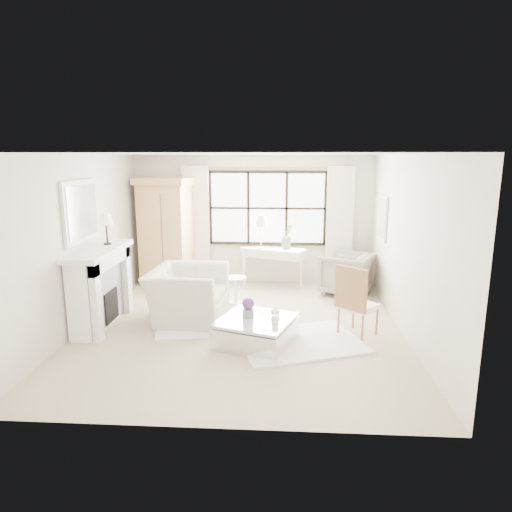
% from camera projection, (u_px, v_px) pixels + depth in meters
% --- Properties ---
extents(floor, '(5.50, 5.50, 0.00)m').
position_uv_depth(floor, '(241.00, 328.00, 7.25)').
color(floor, tan).
rests_on(floor, ground).
extents(ceiling, '(5.50, 5.50, 0.00)m').
position_uv_depth(ceiling, '(240.00, 154.00, 6.67)').
color(ceiling, white).
rests_on(ceiling, ground).
extents(wall_back, '(5.00, 0.00, 5.00)m').
position_uv_depth(wall_back, '(253.00, 220.00, 9.64)').
color(wall_back, beige).
rests_on(wall_back, ground).
extents(wall_front, '(5.00, 0.00, 5.00)m').
position_uv_depth(wall_front, '(213.00, 300.00, 4.28)').
color(wall_front, silver).
rests_on(wall_front, ground).
extents(wall_left, '(0.00, 5.50, 5.50)m').
position_uv_depth(wall_left, '(81.00, 242.00, 7.11)').
color(wall_left, beige).
rests_on(wall_left, ground).
extents(wall_right, '(0.00, 5.50, 5.50)m').
position_uv_depth(wall_right, '(407.00, 246.00, 6.80)').
color(wall_right, beige).
rests_on(wall_right, ground).
extents(window_pane, '(2.40, 0.02, 1.50)m').
position_uv_depth(window_pane, '(267.00, 208.00, 9.54)').
color(window_pane, white).
rests_on(window_pane, wall_back).
extents(window_frame, '(2.50, 0.04, 1.50)m').
position_uv_depth(window_frame, '(267.00, 208.00, 9.54)').
color(window_frame, black).
rests_on(window_frame, wall_back).
extents(curtain_rod, '(3.30, 0.04, 0.04)m').
position_uv_depth(curtain_rod, '(268.00, 166.00, 9.30)').
color(curtain_rod, '#B98640').
rests_on(curtain_rod, wall_back).
extents(curtain_left, '(0.55, 0.10, 2.47)m').
position_uv_depth(curtain_left, '(196.00, 225.00, 9.64)').
color(curtain_left, silver).
rests_on(curtain_left, ground).
extents(curtain_right, '(0.55, 0.10, 2.47)m').
position_uv_depth(curtain_right, '(339.00, 227.00, 9.45)').
color(curtain_right, white).
rests_on(curtain_right, ground).
extents(fireplace, '(0.58, 1.66, 1.26)m').
position_uv_depth(fireplace, '(99.00, 286.00, 7.25)').
color(fireplace, white).
rests_on(fireplace, ground).
extents(mirror_frame, '(0.05, 1.15, 0.95)m').
position_uv_depth(mirror_frame, '(81.00, 211.00, 7.00)').
color(mirror_frame, silver).
rests_on(mirror_frame, wall_left).
extents(mirror_glass, '(0.02, 1.00, 0.80)m').
position_uv_depth(mirror_glass, '(83.00, 211.00, 7.00)').
color(mirror_glass, '#B3B7BF').
rests_on(mirror_glass, wall_left).
extents(art_frame, '(0.04, 0.62, 0.82)m').
position_uv_depth(art_frame, '(383.00, 218.00, 8.42)').
color(art_frame, silver).
rests_on(art_frame, wall_right).
extents(art_canvas, '(0.01, 0.52, 0.72)m').
position_uv_depth(art_canvas, '(381.00, 218.00, 8.42)').
color(art_canvas, '#B4A68B').
rests_on(art_canvas, wall_right).
extents(mantel_lamp, '(0.22, 0.22, 0.51)m').
position_uv_depth(mantel_lamp, '(106.00, 220.00, 7.33)').
color(mantel_lamp, black).
rests_on(mantel_lamp, fireplace).
extents(armoire, '(1.25, 0.93, 2.24)m').
position_uv_depth(armoire, '(166.00, 231.00, 9.47)').
color(armoire, tan).
rests_on(armoire, floor).
extents(console_table, '(1.37, 0.89, 0.80)m').
position_uv_depth(console_table, '(273.00, 267.00, 9.53)').
color(console_table, white).
rests_on(console_table, floor).
extents(console_lamp, '(0.28, 0.28, 0.69)m').
position_uv_depth(console_lamp, '(261.00, 222.00, 9.33)').
color(console_lamp, '#C59044').
rests_on(console_lamp, console_table).
extents(orchid_plant, '(0.37, 0.34, 0.53)m').
position_uv_depth(orchid_plant, '(288.00, 236.00, 9.35)').
color(orchid_plant, '#536845').
rests_on(orchid_plant, console_table).
extents(side_table, '(0.40, 0.40, 0.51)m').
position_uv_depth(side_table, '(236.00, 286.00, 8.36)').
color(side_table, white).
rests_on(side_table, floor).
extents(rug_left, '(1.95, 1.53, 0.03)m').
position_uv_depth(rug_left, '(213.00, 323.00, 7.39)').
color(rug_left, white).
rests_on(rug_left, floor).
extents(rug_right, '(2.09, 1.83, 0.03)m').
position_uv_depth(rug_right, '(299.00, 342.00, 6.65)').
color(rug_right, white).
rests_on(rug_right, floor).
extents(club_armchair, '(1.24, 1.40, 0.86)m').
position_uv_depth(club_armchair, '(188.00, 294.00, 7.55)').
color(club_armchair, beige).
rests_on(club_armchair, floor).
extents(wingback_chair, '(1.20, 1.19, 0.82)m').
position_uv_depth(wingback_chair, '(346.00, 274.00, 8.94)').
color(wingback_chair, gray).
rests_on(wingback_chair, floor).
extents(french_chair, '(0.68, 0.68, 1.08)m').
position_uv_depth(french_chair, '(357.00, 316.00, 6.88)').
color(french_chair, '#A57145').
rests_on(french_chair, floor).
extents(coffee_table, '(1.28, 1.28, 0.38)m').
position_uv_depth(coffee_table, '(256.00, 331.00, 6.60)').
color(coffee_table, silver).
rests_on(coffee_table, floor).
extents(planter_box, '(0.16, 0.16, 0.12)m').
position_uv_depth(planter_box, '(248.00, 313.00, 6.61)').
color(planter_box, slate).
rests_on(planter_box, coffee_table).
extents(planter_flowers, '(0.17, 0.17, 0.17)m').
position_uv_depth(planter_flowers, '(248.00, 304.00, 6.58)').
color(planter_flowers, '#562C70').
rests_on(planter_flowers, planter_box).
extents(pillar_candle, '(0.10, 0.10, 0.12)m').
position_uv_depth(pillar_candle, '(275.00, 320.00, 6.35)').
color(pillar_candle, white).
rests_on(pillar_candle, coffee_table).
extents(coffee_vase, '(0.16, 0.16, 0.14)m').
position_uv_depth(coffee_vase, '(275.00, 311.00, 6.67)').
color(coffee_vase, silver).
rests_on(coffee_vase, coffee_table).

